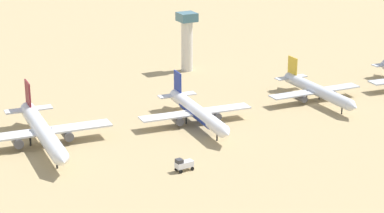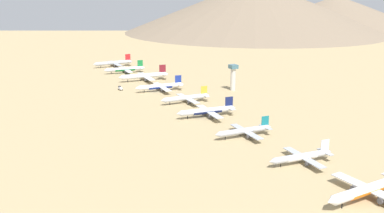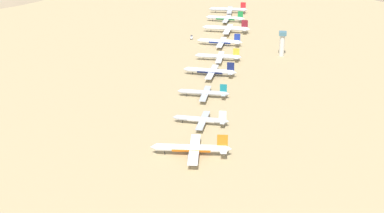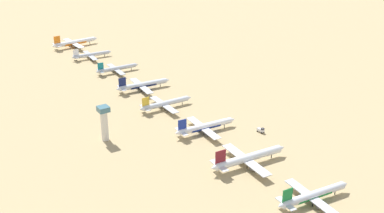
% 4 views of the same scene
% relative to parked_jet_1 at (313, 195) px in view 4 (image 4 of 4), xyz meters
% --- Properties ---
extents(ground_plane, '(2372.92, 2372.92, 0.00)m').
position_rel_parked_jet_1_xyz_m(ground_plane, '(-1.89, 150.03, -4.63)').
color(ground_plane, tan).
extents(parked_jet_1, '(48.30, 39.30, 13.92)m').
position_rel_parked_jet_1_xyz_m(parked_jet_1, '(0.00, 0.00, 0.00)').
color(parked_jet_1, silver).
rests_on(parked_jet_1, ground).
extents(parked_jet_2, '(54.54, 44.31, 15.72)m').
position_rel_parked_jet_1_xyz_m(parked_jet_2, '(-4.94, 50.10, 0.66)').
color(parked_jet_2, silver).
rests_on(parked_jet_2, ground).
extents(parked_jet_3, '(48.23, 39.21, 13.90)m').
position_rel_parked_jet_1_xyz_m(parked_jet_3, '(-1.65, 101.84, -0.01)').
color(parked_jet_3, white).
rests_on(parked_jet_3, ground).
extents(parked_jet_4, '(45.47, 36.84, 13.14)m').
position_rel_parked_jet_1_xyz_m(parked_jet_4, '(-4.47, 152.34, -0.21)').
color(parked_jet_4, silver).
rests_on(parked_jet_4, ground).
extents(parked_jet_5, '(48.71, 39.64, 14.04)m').
position_rel_parked_jet_1_xyz_m(parked_jet_5, '(-0.79, 196.62, 0.04)').
color(parked_jet_5, silver).
rests_on(parked_jet_5, ground).
extents(parked_jet_6, '(42.55, 34.53, 12.28)m').
position_rel_parked_jet_1_xyz_m(parked_jet_6, '(-0.70, 248.09, -0.50)').
color(parked_jet_6, '#B2B7C1').
rests_on(parked_jet_6, ground).
extents(parked_jet_7, '(41.43, 33.68, 11.94)m').
position_rel_parked_jet_1_xyz_m(parked_jet_7, '(-4.48, 300.19, -0.66)').
color(parked_jet_7, '#B2B7C1').
rests_on(parked_jet_7, ground).
extents(parked_jet_8, '(52.37, 42.58, 15.10)m').
position_rel_parked_jet_1_xyz_m(parked_jet_8, '(-3.89, 347.51, 0.39)').
color(parked_jet_8, white).
rests_on(parked_jet_8, ground).
extents(service_truck, '(3.22, 5.43, 3.90)m').
position_rel_parked_jet_1_xyz_m(service_truck, '(31.29, 80.71, -2.55)').
color(service_truck, silver).
rests_on(service_truck, ground).
extents(control_tower, '(7.20, 7.20, 24.70)m').
position_rel_parked_jet_1_xyz_m(control_tower, '(-64.50, 129.00, 9.34)').
color(control_tower, beige).
rests_on(control_tower, ground).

